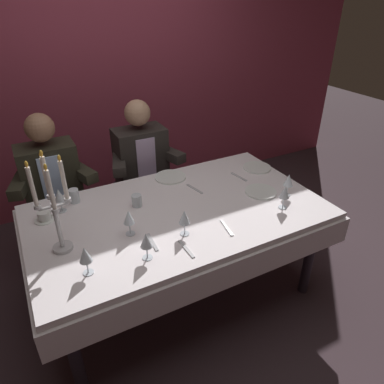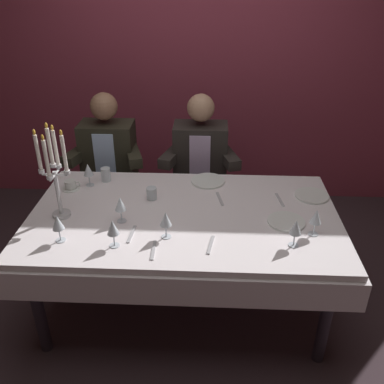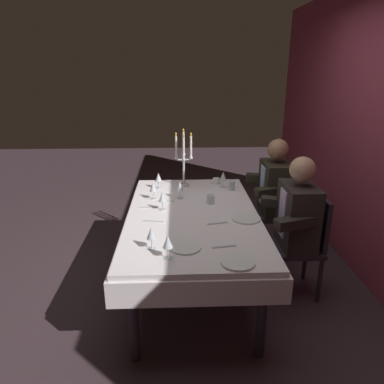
{
  "view_description": "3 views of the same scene",
  "coord_description": "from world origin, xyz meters",
  "px_view_note": "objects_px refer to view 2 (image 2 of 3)",
  "views": [
    {
      "loc": [
        -0.84,
        -1.77,
        2.0
      ],
      "look_at": [
        0.08,
        -0.05,
        0.88
      ],
      "focal_mm": 33.08,
      "sensor_mm": 36.0,
      "label": 1
    },
    {
      "loc": [
        0.16,
        -2.2,
        2.11
      ],
      "look_at": [
        0.05,
        -0.05,
        0.92
      ],
      "focal_mm": 39.29,
      "sensor_mm": 36.0,
      "label": 2
    },
    {
      "loc": [
        2.81,
        -0.12,
        1.92
      ],
      "look_at": [
        -0.02,
        -0.01,
        0.92
      ],
      "focal_mm": 33.53,
      "sensor_mm": 36.0,
      "label": 3
    }
  ],
  "objects_px": {
    "wine_glass_5": "(296,228)",
    "seated_diner_1": "(200,156)",
    "dining_table": "(184,229)",
    "wine_glass_4": "(88,170)",
    "wine_glass_0": "(113,228)",
    "seated_diner_0": "(109,154)",
    "water_tumbler_0": "(152,193)",
    "wine_glass_2": "(58,223)",
    "wine_glass_3": "(316,217)",
    "coffee_cup_0": "(71,185)",
    "candelabra": "(55,174)",
    "wine_glass_6": "(120,204)",
    "dinner_plate_0": "(208,181)",
    "dinner_plate_2": "(312,196)",
    "dinner_plate_1": "(286,222)",
    "water_tumbler_1": "(106,175)",
    "wine_glass_1": "(166,220)"
  },
  "relations": [
    {
      "from": "wine_glass_2",
      "to": "water_tumbler_0",
      "type": "bearing_deg",
      "value": 47.77
    },
    {
      "from": "candelabra",
      "to": "seated_diner_1",
      "type": "relative_size",
      "value": 0.48
    },
    {
      "from": "dinner_plate_2",
      "to": "dinner_plate_1",
      "type": "bearing_deg",
      "value": -123.32
    },
    {
      "from": "wine_glass_1",
      "to": "wine_glass_2",
      "type": "bearing_deg",
      "value": -173.81
    },
    {
      "from": "wine_glass_2",
      "to": "water_tumbler_1",
      "type": "xyz_separation_m",
      "value": [
        0.09,
        0.73,
        -0.07
      ]
    },
    {
      "from": "wine_glass_0",
      "to": "candelabra",
      "type": "bearing_deg",
      "value": 143.05
    },
    {
      "from": "wine_glass_1",
      "to": "wine_glass_2",
      "type": "xyz_separation_m",
      "value": [
        -0.58,
        -0.06,
        0.0
      ]
    },
    {
      "from": "seated_diner_0",
      "to": "water_tumbler_0",
      "type": "bearing_deg",
      "value": -58.13
    },
    {
      "from": "wine_glass_0",
      "to": "wine_glass_4",
      "type": "xyz_separation_m",
      "value": [
        -0.32,
        0.69,
        0.0
      ]
    },
    {
      "from": "seated_diner_1",
      "to": "wine_glass_3",
      "type": "bearing_deg",
      "value": -57.84
    },
    {
      "from": "wine_glass_6",
      "to": "seated_diner_0",
      "type": "bearing_deg",
      "value": 106.83
    },
    {
      "from": "dining_table",
      "to": "wine_glass_1",
      "type": "relative_size",
      "value": 11.83
    },
    {
      "from": "wine_glass_3",
      "to": "water_tumbler_0",
      "type": "relative_size",
      "value": 2.03
    },
    {
      "from": "seated_diner_0",
      "to": "wine_glass_5",
      "type": "bearing_deg",
      "value": -42.76
    },
    {
      "from": "dinner_plate_0",
      "to": "coffee_cup_0",
      "type": "bearing_deg",
      "value": -171.09
    },
    {
      "from": "dinner_plate_1",
      "to": "wine_glass_6",
      "type": "bearing_deg",
      "value": -178.26
    },
    {
      "from": "dinner_plate_2",
      "to": "wine_glass_6",
      "type": "relative_size",
      "value": 1.36
    },
    {
      "from": "wine_glass_6",
      "to": "coffee_cup_0",
      "type": "distance_m",
      "value": 0.58
    },
    {
      "from": "wine_glass_4",
      "to": "wine_glass_6",
      "type": "height_order",
      "value": "same"
    },
    {
      "from": "wine_glass_6",
      "to": "water_tumbler_0",
      "type": "distance_m",
      "value": 0.32
    },
    {
      "from": "wine_glass_4",
      "to": "water_tumbler_1",
      "type": "height_order",
      "value": "wine_glass_4"
    },
    {
      "from": "dinner_plate_1",
      "to": "water_tumbler_0",
      "type": "bearing_deg",
      "value": 163.58
    },
    {
      "from": "water_tumbler_1",
      "to": "seated_diner_1",
      "type": "height_order",
      "value": "seated_diner_1"
    },
    {
      "from": "wine_glass_4",
      "to": "water_tumbler_0",
      "type": "relative_size",
      "value": 2.03
    },
    {
      "from": "candelabra",
      "to": "coffee_cup_0",
      "type": "height_order",
      "value": "candelabra"
    },
    {
      "from": "dinner_plate_0",
      "to": "water_tumbler_0",
      "type": "distance_m",
      "value": 0.45
    },
    {
      "from": "dinner_plate_1",
      "to": "dinner_plate_2",
      "type": "bearing_deg",
      "value": 56.68
    },
    {
      "from": "dinner_plate_0",
      "to": "dinner_plate_1",
      "type": "height_order",
      "value": "same"
    },
    {
      "from": "wine_glass_5",
      "to": "seated_diner_0",
      "type": "relative_size",
      "value": 0.13
    },
    {
      "from": "dinner_plate_0",
      "to": "dinner_plate_2",
      "type": "height_order",
      "value": "same"
    },
    {
      "from": "wine_glass_3",
      "to": "coffee_cup_0",
      "type": "height_order",
      "value": "wine_glass_3"
    },
    {
      "from": "wine_glass_0",
      "to": "wine_glass_6",
      "type": "distance_m",
      "value": 0.25
    },
    {
      "from": "candelabra",
      "to": "wine_glass_4",
      "type": "xyz_separation_m",
      "value": [
        0.07,
        0.4,
        -0.17
      ]
    },
    {
      "from": "wine_glass_5",
      "to": "seated_diner_1",
      "type": "relative_size",
      "value": 0.13
    },
    {
      "from": "wine_glass_3",
      "to": "wine_glass_2",
      "type": "bearing_deg",
      "value": -174.8
    },
    {
      "from": "dinner_plate_0",
      "to": "wine_glass_5",
      "type": "height_order",
      "value": "wine_glass_5"
    },
    {
      "from": "wine_glass_2",
      "to": "water_tumbler_0",
      "type": "height_order",
      "value": "wine_glass_2"
    },
    {
      "from": "coffee_cup_0",
      "to": "seated_diner_1",
      "type": "relative_size",
      "value": 0.11
    },
    {
      "from": "wine_glass_1",
      "to": "seated_diner_0",
      "type": "distance_m",
      "value": 1.29
    },
    {
      "from": "dinner_plate_1",
      "to": "wine_glass_1",
      "type": "xyz_separation_m",
      "value": [
        -0.7,
        -0.18,
        0.11
      ]
    },
    {
      "from": "wine_glass_0",
      "to": "seated_diner_0",
      "type": "distance_m",
      "value": 1.28
    },
    {
      "from": "seated_diner_1",
      "to": "wine_glass_6",
      "type": "bearing_deg",
      "value": -113.95
    },
    {
      "from": "dining_table",
      "to": "wine_glass_4",
      "type": "distance_m",
      "value": 0.79
    },
    {
      "from": "water_tumbler_0",
      "to": "wine_glass_2",
      "type": "bearing_deg",
      "value": -132.23
    },
    {
      "from": "dinner_plate_0",
      "to": "seated_diner_1",
      "type": "xyz_separation_m",
      "value": [
        -0.07,
        0.46,
        -0.01
      ]
    },
    {
      "from": "wine_glass_3",
      "to": "water_tumbler_1",
      "type": "bearing_deg",
      "value": 155.59
    },
    {
      "from": "coffee_cup_0",
      "to": "seated_diner_0",
      "type": "height_order",
      "value": "seated_diner_0"
    },
    {
      "from": "wine_glass_0",
      "to": "water_tumbler_0",
      "type": "distance_m",
      "value": 0.55
    },
    {
      "from": "candelabra",
      "to": "seated_diner_1",
      "type": "xyz_separation_m",
      "value": [
        0.82,
        0.95,
        -0.29
      ]
    },
    {
      "from": "dining_table",
      "to": "wine_glass_1",
      "type": "height_order",
      "value": "wine_glass_1"
    }
  ]
}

